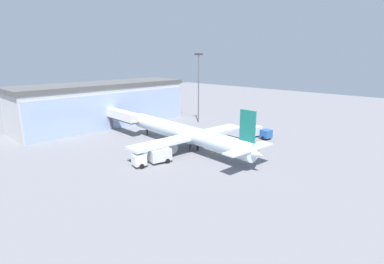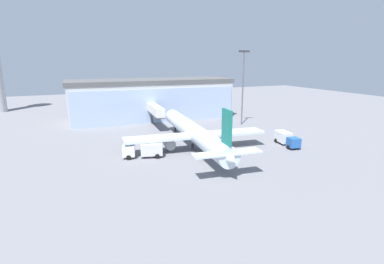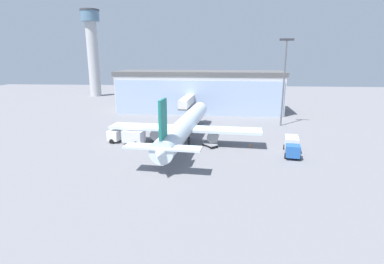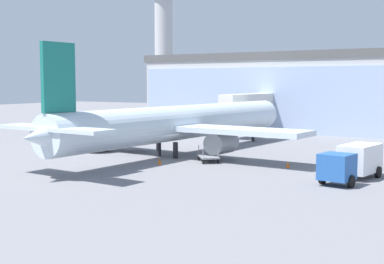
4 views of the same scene
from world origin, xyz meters
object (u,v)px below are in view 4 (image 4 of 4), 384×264
(safety_cone_nose, at_px, (160,161))
(baggage_cart, at_px, (208,157))
(catering_truck, at_px, (85,137))
(safety_cone_wingtip, at_px, (288,164))
(fuel_truck, at_px, (353,161))
(control_tower, at_px, (164,33))
(airplane, at_px, (179,123))
(jet_bridge, at_px, (251,104))

(safety_cone_nose, bearing_deg, baggage_cart, 47.50)
(catering_truck, distance_m, safety_cone_nose, 13.49)
(baggage_cart, bearing_deg, safety_cone_wingtip, 55.51)
(fuel_truck, relative_size, baggage_cart, 2.38)
(control_tower, relative_size, airplane, 0.87)
(baggage_cart, distance_m, safety_cone_wingtip, 7.67)
(fuel_truck, bearing_deg, control_tower, -128.68)
(catering_truck, bearing_deg, jet_bridge, -96.49)
(airplane, bearing_deg, jet_bridge, 9.99)
(baggage_cart, xyz_separation_m, safety_cone_nose, (-3.21, -3.50, -0.23))
(catering_truck, xyz_separation_m, fuel_truck, (29.95, -3.82, 0.00))
(jet_bridge, relative_size, control_tower, 0.41)
(jet_bridge, height_order, fuel_truck, jet_bridge)
(airplane, relative_size, catering_truck, 5.22)
(catering_truck, xyz_separation_m, safety_cone_nose, (12.68, -4.46, -1.19))
(baggage_cart, relative_size, safety_cone_nose, 5.78)
(baggage_cart, bearing_deg, jet_bridge, 155.65)
(safety_cone_wingtip, bearing_deg, jet_bridge, 120.17)
(fuel_truck, bearing_deg, safety_cone_wingtip, -108.47)
(safety_cone_nose, bearing_deg, airplane, 104.71)
(safety_cone_nose, distance_m, safety_cone_wingtip, 11.61)
(control_tower, relative_size, fuel_truck, 4.55)
(control_tower, xyz_separation_m, baggage_cart, (49.99, -70.10, -19.43))
(airplane, relative_size, fuel_truck, 5.26)
(safety_cone_wingtip, bearing_deg, baggage_cart, -175.34)
(fuel_truck, distance_m, safety_cone_nose, 17.32)
(jet_bridge, bearing_deg, airplane, -171.31)
(control_tower, height_order, catering_truck, control_tower)
(airplane, distance_m, safety_cone_nose, 7.21)
(catering_truck, bearing_deg, control_tower, -49.45)
(jet_bridge, relative_size, safety_cone_nose, 25.49)
(baggage_cart, relative_size, safety_cone_wingtip, 5.78)
(safety_cone_wingtip, bearing_deg, control_tower, 129.68)
(baggage_cart, bearing_deg, airplane, -159.25)
(catering_truck, bearing_deg, fuel_truck, -172.97)
(jet_bridge, bearing_deg, safety_cone_nose, -169.04)
(catering_truck, relative_size, baggage_cart, 2.39)
(jet_bridge, xyz_separation_m, airplane, (1.80, -22.42, -1.23))
(fuel_truck, xyz_separation_m, safety_cone_wingtip, (-6.42, 3.49, -1.19))
(control_tower, xyz_separation_m, catering_truck, (34.11, -69.15, -18.46))
(control_tower, xyz_separation_m, airplane, (45.12, -67.28, -16.62))
(fuel_truck, height_order, safety_cone_wingtip, fuel_truck)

